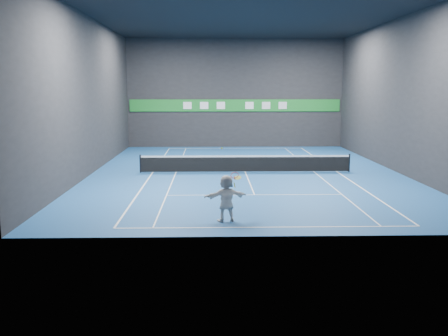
{
  "coord_description": "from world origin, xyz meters",
  "views": [
    {
      "loc": [
        -2.01,
        -29.15,
        4.93
      ],
      "look_at": [
        -1.46,
        -7.77,
        1.5
      ],
      "focal_mm": 40.0,
      "sensor_mm": 36.0,
      "label": 1
    }
  ],
  "objects_px": {
    "player": "(226,198)",
    "tennis_racket": "(235,177)",
    "tennis_net": "(245,163)",
    "tennis_ball": "(222,148)"
  },
  "relations": [
    {
      "from": "tennis_net",
      "to": "tennis_ball",
      "type": "bearing_deg",
      "value": -98.4
    },
    {
      "from": "player",
      "to": "tennis_racket",
      "type": "distance_m",
      "value": 0.87
    },
    {
      "from": "player",
      "to": "tennis_racket",
      "type": "bearing_deg",
      "value": 173.75
    },
    {
      "from": "player",
      "to": "tennis_net",
      "type": "xyz_separation_m",
      "value": [
        1.46,
        11.04,
        -0.34
      ]
    },
    {
      "from": "tennis_net",
      "to": "player",
      "type": "bearing_deg",
      "value": -97.56
    },
    {
      "from": "tennis_racket",
      "to": "player",
      "type": "bearing_deg",
      "value": -171.56
    },
    {
      "from": "player",
      "to": "tennis_ball",
      "type": "xyz_separation_m",
      "value": [
        -0.16,
        0.03,
        1.87
      ]
    },
    {
      "from": "tennis_ball",
      "to": "tennis_net",
      "type": "height_order",
      "value": "tennis_ball"
    },
    {
      "from": "player",
      "to": "tennis_ball",
      "type": "height_order",
      "value": "tennis_ball"
    },
    {
      "from": "tennis_ball",
      "to": "tennis_racket",
      "type": "bearing_deg",
      "value": 2.08
    }
  ]
}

